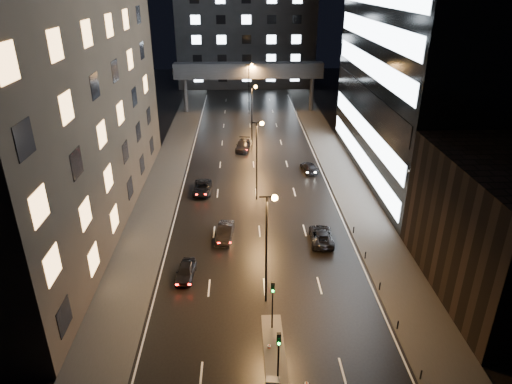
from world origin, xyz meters
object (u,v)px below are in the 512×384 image
Objects in this scene: car_away_c at (202,188)px; car_away_d at (243,145)px; car_away_a at (186,271)px; car_away_b at (225,232)px; car_toward_b at (309,167)px; car_toward_a at (321,236)px.

car_away_c is 0.96× the size of car_away_d.
car_away_b reaches higher than car_away_a.
car_away_b is at bearing 49.49° from car_toward_b.
car_away_a is at bearing -90.69° from car_away_c.
car_away_a is at bearing 26.73° from car_toward_a.
car_away_a is 7.72m from car_away_b.
car_toward_a is (13.41, -12.66, 0.01)m from car_away_c.
car_toward_b is (14.91, 6.65, -0.04)m from car_away_c.
car_away_c is at bearing 16.05° from car_toward_b.
car_away_a is 0.89× the size of car_toward_b.
car_away_d is at bearing 85.41° from car_away_a.
car_away_a is 14.88m from car_toward_a.
car_away_a reaches higher than car_toward_b.
car_away_d reaches higher than car_toward_a.
car_away_a is 0.78× the size of car_toward_a.
car_toward_a is at bearing -43.31° from car_away_c.
car_away_b reaches higher than car_toward_a.
car_away_a is at bearing -91.54° from car_away_d.
car_away_c is at bearing 94.00° from car_away_a.
car_toward_b is at bearing 64.01° from car_away_b.
car_away_b is at bearing -2.23° from car_toward_a.
car_toward_a is (7.92, -28.91, -0.04)m from car_away_d.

